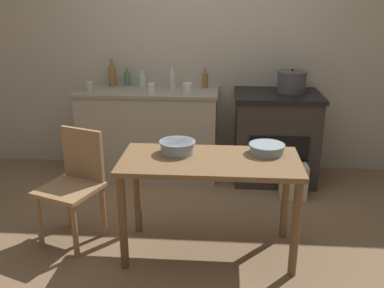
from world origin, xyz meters
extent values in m
plane|color=#896B4C|center=(0.00, 0.00, 0.00)|extent=(14.00, 14.00, 0.00)
cube|color=beige|center=(0.00, 1.58, 1.27)|extent=(8.00, 0.07, 2.55)
cube|color=#B2A893|center=(-0.50, 1.27, 0.43)|extent=(1.37, 0.56, 0.86)
cube|color=gray|center=(-0.50, 1.27, 0.88)|extent=(1.40, 0.59, 0.03)
cube|color=#38332D|center=(0.79, 1.24, 0.43)|extent=(0.79, 0.63, 0.85)
cube|color=black|center=(0.79, 1.24, 0.87)|extent=(0.83, 0.67, 0.04)
cube|color=black|center=(0.79, 0.91, 0.37)|extent=(0.55, 0.01, 0.36)
cube|color=olive|center=(0.18, -0.16, 0.71)|extent=(1.23, 0.59, 0.03)
cylinder|color=brown|center=(-0.39, -0.41, 0.34)|extent=(0.06, 0.06, 0.69)
cylinder|color=brown|center=(0.75, -0.41, 0.34)|extent=(0.06, 0.06, 0.69)
cylinder|color=brown|center=(-0.39, 0.09, 0.34)|extent=(0.06, 0.06, 0.69)
cylinder|color=brown|center=(0.75, 0.09, 0.34)|extent=(0.06, 0.06, 0.69)
cube|color=#A87F56|center=(-0.86, -0.10, 0.43)|extent=(0.52, 0.52, 0.03)
cube|color=#A87F56|center=(-0.79, 0.07, 0.65)|extent=(0.35, 0.16, 0.40)
cylinder|color=#A87F56|center=(-1.07, -0.20, 0.21)|extent=(0.04, 0.04, 0.42)
cylinder|color=#A87F56|center=(-0.76, -0.31, 0.21)|extent=(0.04, 0.04, 0.42)
cylinder|color=#A87F56|center=(-0.95, 0.11, 0.21)|extent=(0.04, 0.04, 0.42)
cylinder|color=#A87F56|center=(-0.65, 0.00, 0.21)|extent=(0.04, 0.04, 0.42)
cube|color=beige|center=(0.92, 0.79, 0.16)|extent=(0.24, 0.17, 0.32)
cylinder|color=#4C4C51|center=(0.91, 1.28, 0.98)|extent=(0.28, 0.28, 0.19)
cylinder|color=#4C4C51|center=(0.91, 1.28, 1.09)|extent=(0.29, 0.29, 0.02)
sphere|color=black|center=(0.91, 1.28, 1.11)|extent=(0.02, 0.02, 0.02)
cylinder|color=#93A8B2|center=(0.57, -0.02, 0.76)|extent=(0.23, 0.23, 0.07)
cylinder|color=#8597A0|center=(0.57, -0.02, 0.79)|extent=(0.25, 0.25, 0.01)
cylinder|color=#93A8B2|center=(-0.06, -0.06, 0.77)|extent=(0.24, 0.24, 0.09)
cylinder|color=#8597A0|center=(-0.06, -0.06, 0.81)|extent=(0.26, 0.26, 0.01)
cylinder|color=olive|center=(0.07, 1.42, 0.97)|extent=(0.06, 0.06, 0.14)
cylinder|color=olive|center=(0.07, 1.42, 1.07)|extent=(0.02, 0.02, 0.06)
cylinder|color=olive|center=(-0.89, 1.44, 1.00)|extent=(0.08, 0.08, 0.20)
cylinder|color=olive|center=(-0.89, 1.44, 1.14)|extent=(0.03, 0.03, 0.08)
cylinder|color=silver|center=(-0.58, 1.43, 0.95)|extent=(0.07, 0.07, 0.12)
cylinder|color=silver|center=(-0.58, 1.43, 1.04)|extent=(0.03, 0.03, 0.05)
cylinder|color=#517F5B|center=(-0.74, 1.46, 0.96)|extent=(0.06, 0.06, 0.13)
cylinder|color=#517F5B|center=(-0.74, 1.46, 1.06)|extent=(0.02, 0.02, 0.05)
cylinder|color=silver|center=(-0.26, 1.35, 0.97)|extent=(0.07, 0.07, 0.16)
cylinder|color=silver|center=(-0.26, 1.35, 1.09)|extent=(0.03, 0.03, 0.06)
cylinder|color=silver|center=(-0.43, 1.07, 0.95)|extent=(0.08, 0.08, 0.10)
cylinder|color=beige|center=(-1.06, 1.18, 0.94)|extent=(0.08, 0.08, 0.09)
cylinder|color=silver|center=(-0.09, 1.13, 0.94)|extent=(0.09, 0.09, 0.10)
camera|label=1|loc=(0.26, -2.89, 1.78)|focal=40.00mm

